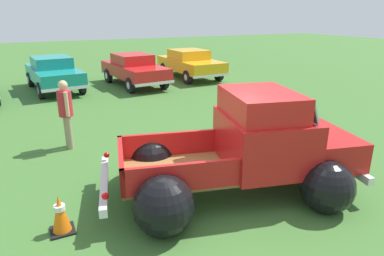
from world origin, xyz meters
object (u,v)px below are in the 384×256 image
at_px(show_car_1, 53,72).
at_px(lane_cone_0, 308,132).
at_px(show_car_3, 190,63).
at_px(lane_cone_1, 60,214).
at_px(spectator_0, 66,110).
at_px(show_car_2, 134,69).
at_px(vintage_pickup_truck, 250,154).

height_order(show_car_1, lane_cone_0, show_car_1).
distance_m(show_car_1, show_car_3, 6.61).
xyz_separation_m(lane_cone_0, lane_cone_1, (-6.15, -1.17, 0.00)).
bearing_deg(show_car_3, lane_cone_1, -36.14).
bearing_deg(spectator_0, show_car_2, -124.15).
distance_m(show_car_2, spectator_0, 7.78).
height_order(show_car_1, show_car_2, same).
relative_size(show_car_2, lane_cone_1, 7.15).
bearing_deg(show_car_1, show_car_2, 74.97).
xyz_separation_m(vintage_pickup_truck, show_car_2, (1.05, 10.58, 0.02)).
relative_size(show_car_2, lane_cone_0, 7.15).
bearing_deg(vintage_pickup_truck, lane_cone_1, -169.74).
bearing_deg(lane_cone_1, vintage_pickup_truck, -3.35).
xyz_separation_m(show_car_3, lane_cone_1, (-7.55, -10.99, -0.47)).
bearing_deg(show_car_1, vintage_pickup_truck, 6.33).
xyz_separation_m(vintage_pickup_truck, spectator_0, (-2.74, 3.79, 0.22)).
height_order(show_car_3, lane_cone_1, show_car_3).
height_order(vintage_pickup_truck, spectator_0, vintage_pickup_truck).
distance_m(vintage_pickup_truck, show_car_3, 11.96).
distance_m(spectator_0, lane_cone_1, 3.70).
height_order(vintage_pickup_truck, lane_cone_0, vintage_pickup_truck).
xyz_separation_m(show_car_1, show_car_2, (3.44, -0.56, 0.00)).
bearing_deg(vintage_pickup_truck, spectator_0, 139.51).
distance_m(vintage_pickup_truck, lane_cone_0, 3.17).
bearing_deg(spectator_0, lane_cone_1, 75.76).
height_order(vintage_pickup_truck, show_car_3, vintage_pickup_truck).
bearing_deg(lane_cone_0, spectator_0, 156.46).
bearing_deg(lane_cone_1, spectator_0, 80.70).
height_order(vintage_pickup_truck, lane_cone_1, vintage_pickup_truck).
relative_size(vintage_pickup_truck, show_car_3, 1.12).
height_order(lane_cone_0, lane_cone_1, same).
xyz_separation_m(show_car_1, lane_cone_0, (5.21, -9.78, -0.47)).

